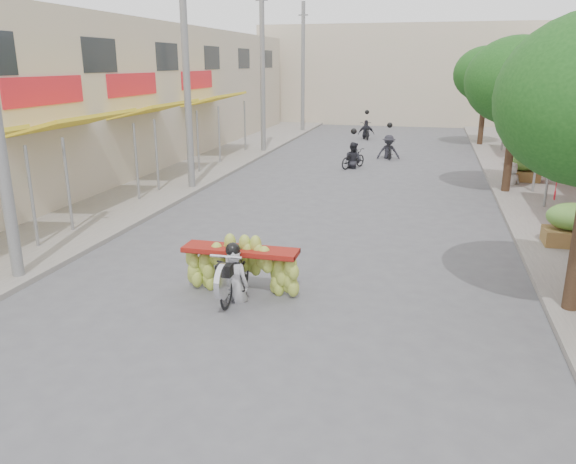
{
  "coord_description": "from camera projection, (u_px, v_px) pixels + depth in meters",
  "views": [
    {
      "loc": [
        2.73,
        -6.25,
        4.37
      ],
      "look_at": [
        0.1,
        4.23,
        1.1
      ],
      "focal_mm": 35.0,
      "sensor_mm": 36.0,
      "label": 1
    }
  ],
  "objects": [
    {
      "name": "street_tree_mid",
      "position": [
        518.0,
        81.0,
        18.35
      ],
      "size": [
        3.4,
        3.4,
        5.25
      ],
      "color": "#3A2719",
      "rests_on": "ground"
    },
    {
      "name": "ground",
      "position": [
        206.0,
        394.0,
        7.71
      ],
      "size": [
        120.0,
        120.0,
        0.0
      ],
      "primitive_type": "plane",
      "color": "#55555A",
      "rests_on": "ground"
    },
    {
      "name": "utility_pole_far",
      "position": [
        262.0,
        70.0,
        27.3
      ],
      "size": [
        0.6,
        0.24,
        8.0
      ],
      "color": "slate",
      "rests_on": "ground"
    },
    {
      "name": "utility_pole_mid",
      "position": [
        186.0,
        73.0,
        18.94
      ],
      "size": [
        0.6,
        0.24,
        8.0
      ],
      "color": "slate",
      "rests_on": "ground"
    },
    {
      "name": "bg_motorbike_b",
      "position": [
        389.0,
        141.0,
        26.32
      ],
      "size": [
        1.15,
        1.63,
        1.95
      ],
      "color": "black",
      "rests_on": "ground"
    },
    {
      "name": "bg_motorbike_a",
      "position": [
        353.0,
        150.0,
        24.03
      ],
      "size": [
        1.18,
        1.56,
        1.95
      ],
      "color": "black",
      "rests_on": "ground"
    },
    {
      "name": "sidewalk_right",
      "position": [
        549.0,
        189.0,
        19.98
      ],
      "size": [
        4.0,
        60.0,
        0.12
      ],
      "primitive_type": "cube",
      "color": "gray",
      "rests_on": "ground"
    },
    {
      "name": "banana_motorbike",
      "position": [
        237.0,
        264.0,
        10.75
      ],
      "size": [
        2.27,
        1.78,
        1.93
      ],
      "color": "black",
      "rests_on": "ground"
    },
    {
      "name": "market_umbrella",
      "position": [
        563.0,
        141.0,
        14.68
      ],
      "size": [
        1.84,
        1.84,
        1.6
      ],
      "rotation": [
        0.0,
        0.0,
        -0.05
      ],
      "color": "red",
      "rests_on": "ground"
    },
    {
      "name": "pedestrian",
      "position": [
        513.0,
        162.0,
        20.28
      ],
      "size": [
        0.9,
        0.71,
        1.6
      ],
      "rotation": [
        0.0,
        0.0,
        3.48
      ],
      "color": "silver",
      "rests_on": "ground"
    },
    {
      "name": "street_tree_far",
      "position": [
        486.0,
        74.0,
        29.49
      ],
      "size": [
        3.4,
        3.4,
        5.25
      ],
      "color": "#3A2719",
      "rests_on": "ground"
    },
    {
      "name": "utility_pole_back",
      "position": [
        303.0,
        68.0,
        35.65
      ],
      "size": [
        0.6,
        0.24,
        8.0
      ],
      "color": "slate",
      "rests_on": "ground"
    },
    {
      "name": "sidewalk_left",
      "position": [
        185.0,
        171.0,
        23.25
      ],
      "size": [
        4.0,
        60.0,
        0.12
      ],
      "primitive_type": "cube",
      "color": "gray",
      "rests_on": "ground"
    },
    {
      "name": "shophouse_row_left",
      "position": [
        57.0,
        98.0,
        22.61
      ],
      "size": [
        9.77,
        40.0,
        6.0
      ],
      "color": "#C2B399",
      "rests_on": "ground"
    },
    {
      "name": "produce_crate_far",
      "position": [
        523.0,
        165.0,
        20.91
      ],
      "size": [
        1.2,
        0.88,
        1.16
      ],
      "color": "brown",
      "rests_on": "ground"
    },
    {
      "name": "bg_motorbike_c",
      "position": [
        366.0,
        126.0,
        33.23
      ],
      "size": [
        1.07,
        1.77,
        1.95
      ],
      "color": "black",
      "rests_on": "ground"
    },
    {
      "name": "far_building",
      "position": [
        397.0,
        75.0,
        41.97
      ],
      "size": [
        20.0,
        6.0,
        7.0
      ],
      "primitive_type": "cube",
      "color": "#C2B399",
      "rests_on": "ground"
    },
    {
      "name": "produce_crate_mid",
      "position": [
        572.0,
        221.0,
        13.48
      ],
      "size": [
        1.2,
        0.88,
        1.16
      ],
      "color": "brown",
      "rests_on": "ground"
    }
  ]
}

